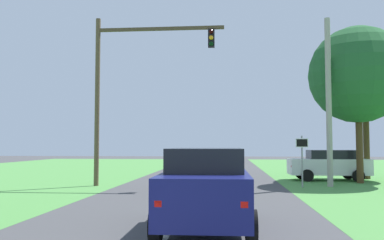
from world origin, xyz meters
TOP-DOWN VIEW (x-y plane):
  - ground_plane at (0.00, 9.42)m, footprint 120.00×120.00m
  - red_suv_near at (0.86, 5.75)m, footprint 2.26×4.56m
  - pickup_truck_lead at (0.15, 13.98)m, footprint 2.27×5.22m
  - traffic_light at (-3.67, 15.98)m, footprint 6.56×0.40m
  - keep_moving_sign at (4.97, 16.17)m, footprint 0.60×0.09m
  - oak_tree_right at (8.44, 18.63)m, footprint 5.26×5.26m
  - crossing_suv_far at (7.19, 20.22)m, footprint 4.49×2.10m
  - utility_pole_right at (6.39, 16.64)m, footprint 0.28×0.28m
  - extra_tree_1 at (9.73, 21.53)m, footprint 5.27×5.27m

SIDE VIEW (x-z plane):
  - ground_plane at x=0.00m, z-range 0.00..0.00m
  - crossing_suv_far at x=7.19m, z-range 0.05..1.80m
  - pickup_truck_lead at x=0.15m, z-range 0.04..1.89m
  - red_suv_near at x=0.86m, z-range 0.05..2.02m
  - keep_moving_sign at x=4.97m, z-range 0.35..2.85m
  - utility_pole_right at x=6.39m, z-range 0.00..8.43m
  - traffic_light at x=-3.67m, z-range 1.24..9.75m
  - oak_tree_right at x=8.44m, z-range 1.61..10.10m
  - extra_tree_1 at x=9.73m, z-range 1.86..10.87m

